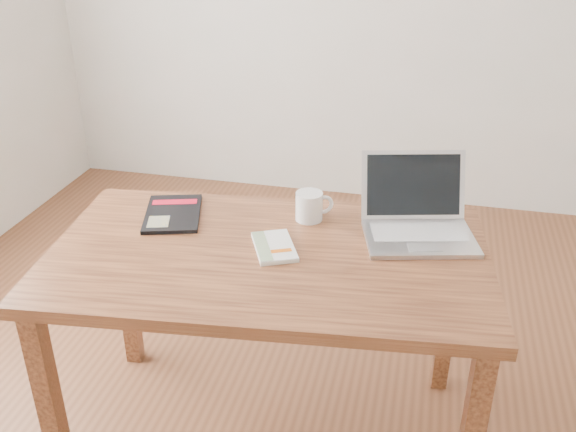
% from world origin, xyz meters
% --- Properties ---
extents(room, '(4.04, 4.04, 2.70)m').
position_xyz_m(room, '(-0.07, 0.00, 1.36)').
color(room, brown).
rests_on(room, ground).
extents(desk, '(1.43, 0.91, 0.75)m').
position_xyz_m(desk, '(-0.14, -0.09, 0.66)').
color(desk, brown).
rests_on(desk, ground).
extents(white_guidebook, '(0.19, 0.22, 0.02)m').
position_xyz_m(white_guidebook, '(-0.13, -0.07, 0.76)').
color(white_guidebook, silver).
rests_on(white_guidebook, desk).
extents(black_guidebook, '(0.25, 0.32, 0.01)m').
position_xyz_m(black_guidebook, '(-0.52, 0.08, 0.76)').
color(black_guidebook, black).
rests_on(black_guidebook, desk).
extents(laptop, '(0.41, 0.40, 0.23)m').
position_xyz_m(laptop, '(0.30, 0.15, 0.80)').
color(laptop, silver).
rests_on(laptop, desk).
extents(coffee_mug, '(0.12, 0.09, 0.10)m').
position_xyz_m(coffee_mug, '(-0.06, 0.16, 0.80)').
color(coffee_mug, white).
rests_on(coffee_mug, desk).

